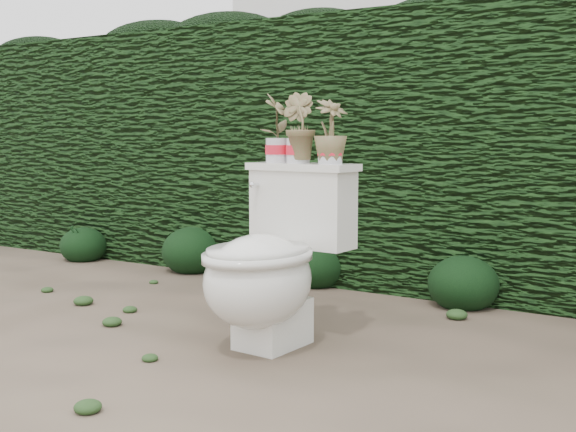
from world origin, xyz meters
The scene contains 10 objects.
ground centered at (0.00, 0.00, 0.00)m, with size 60.00×60.00×0.00m, color #756451.
hedge centered at (0.00, 1.60, 0.80)m, with size 8.00×1.00×1.60m, color #1B3E14.
toilet centered at (-0.03, -0.09, 0.36)m, with size 0.51×0.71×0.78m.
potted_plant_left centered at (-0.15, 0.16, 0.92)m, with size 0.16×0.11×0.30m, color #278031.
potted_plant_center centered at (-0.04, 0.15, 0.93)m, with size 0.16×0.13×0.30m, color #278031.
potted_plant_right centered at (0.13, 0.14, 0.91)m, with size 0.15×0.15×0.26m, color #278031.
liriope_clump_0 centered at (-2.37, 1.00, 0.13)m, with size 0.33×0.33×0.27m, color black.
liriope_clump_1 centered at (-1.42, 1.08, 0.16)m, with size 0.41×0.41×0.33m, color black.
liriope_clump_2 centered at (-0.50, 1.12, 0.15)m, with size 0.37×0.37×0.30m, color black.
liriope_clump_3 centered at (0.43, 1.06, 0.15)m, with size 0.37×0.37×0.30m, color black.
Camera 1 is at (1.62, -2.59, 0.90)m, focal length 45.00 mm.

